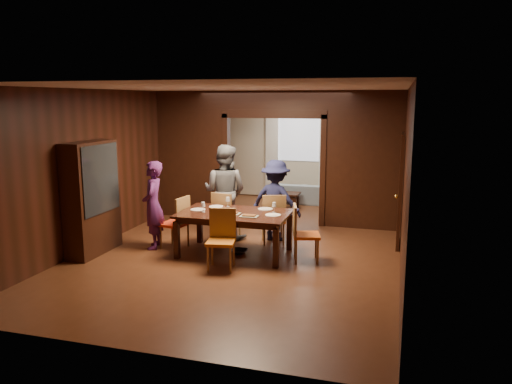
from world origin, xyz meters
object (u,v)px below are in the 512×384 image
(dining_table, at_px, (235,233))
(chair_left, at_px, (174,222))
(person_grey, at_px, (225,192))
(chair_far_l, at_px, (227,216))
(sofa, at_px, (302,193))
(hutch, at_px, (92,198))
(coffee_table, at_px, (283,200))
(chair_far_r, at_px, (273,218))
(person_navy, at_px, (276,200))
(chair_near, at_px, (221,240))
(chair_right, at_px, (306,233))
(person_purple, at_px, (153,205))

(dining_table, distance_m, chair_left, 1.20)
(person_grey, bearing_deg, chair_far_l, 125.31)
(sofa, relative_size, hutch, 0.89)
(chair_left, height_order, chair_far_l, same)
(coffee_table, xyz_separation_m, chair_far_r, (0.50, -3.07, 0.28))
(sofa, distance_m, chair_left, 4.91)
(person_grey, height_order, person_navy, person_grey)
(person_grey, height_order, chair_far_r, person_grey)
(dining_table, bearing_deg, chair_near, -87.32)
(coffee_table, distance_m, hutch, 5.21)
(hutch, bearing_deg, person_navy, 30.26)
(person_grey, xyz_separation_m, chair_right, (1.82, -1.01, -0.44))
(chair_near, bearing_deg, person_grey, 97.39)
(chair_far_l, bearing_deg, coffee_table, -85.86)
(person_purple, bearing_deg, person_navy, 100.71)
(chair_far_l, bearing_deg, sofa, -88.95)
(person_purple, bearing_deg, dining_table, 72.93)
(person_navy, bearing_deg, person_grey, 17.71)
(chair_near, bearing_deg, coffee_table, 80.54)
(person_grey, bearing_deg, chair_far_r, 179.73)
(sofa, bearing_deg, person_navy, 92.31)
(chair_right, relative_size, chair_far_r, 1.00)
(person_grey, distance_m, chair_far_r, 1.11)
(chair_near, xyz_separation_m, hutch, (-2.49, 0.20, 0.52))
(person_purple, height_order, coffee_table, person_purple)
(chair_far_r, bearing_deg, person_navy, -107.75)
(hutch, bearing_deg, person_grey, 39.64)
(coffee_table, distance_m, chair_far_l, 3.19)
(chair_far_l, bearing_deg, person_navy, -149.41)
(sofa, relative_size, chair_left, 1.83)
(chair_far_l, bearing_deg, chair_right, 165.85)
(sofa, height_order, chair_far_r, chair_far_r)
(chair_right, bearing_deg, person_grey, 46.21)
(chair_left, xyz_separation_m, hutch, (-1.25, -0.68, 0.52))
(person_navy, relative_size, chair_near, 1.62)
(person_navy, bearing_deg, chair_left, 42.78)
(coffee_table, xyz_separation_m, hutch, (-2.43, -4.54, 0.80))
(chair_right, height_order, chair_far_r, same)
(chair_far_l, distance_m, chair_near, 1.66)
(chair_left, xyz_separation_m, chair_far_r, (1.68, 0.80, 0.00))
(person_purple, height_order, person_grey, person_grey)
(chair_near, bearing_deg, dining_table, 82.55)
(person_grey, relative_size, person_navy, 1.18)
(chair_right, height_order, hutch, hutch)
(sofa, height_order, hutch, hutch)
(person_navy, relative_size, chair_left, 1.62)
(chair_far_r, bearing_deg, person_purple, 4.43)
(hutch, bearing_deg, chair_far_l, 34.49)
(person_purple, height_order, hutch, hutch)
(coffee_table, bearing_deg, sofa, 68.31)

